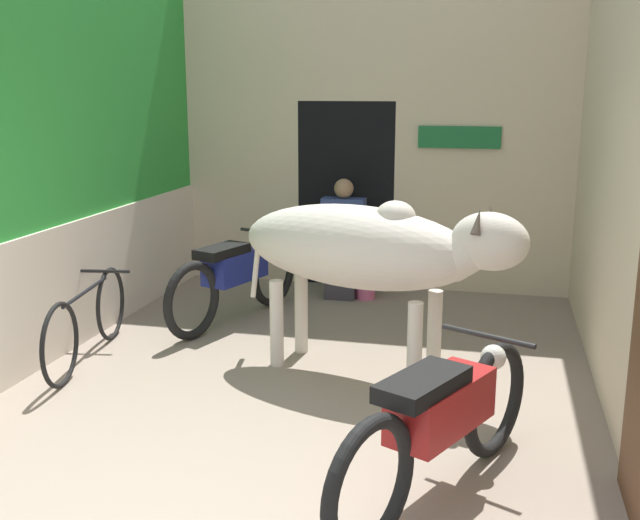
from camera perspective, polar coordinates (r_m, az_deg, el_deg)
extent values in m
cube|color=green|center=(6.48, -20.43, 9.96)|extent=(0.18, 5.39, 3.87)
cube|color=silver|center=(6.62, -18.77, -2.08)|extent=(0.03, 5.39, 1.08)
cube|color=beige|center=(8.32, 4.28, 18.26)|extent=(4.28, 0.18, 1.82)
cube|color=beige|center=(8.73, -5.66, 5.27)|extent=(1.30, 0.18, 2.05)
cube|color=beige|center=(8.26, 12.28, 4.60)|extent=(1.89, 0.18, 2.05)
cube|color=black|center=(8.77, 2.54, 5.35)|extent=(1.08, 0.90, 2.05)
cube|color=#196633|center=(8.09, 10.57, 9.17)|extent=(0.86, 0.03, 0.23)
cube|color=beige|center=(5.47, 23.02, 9.34)|extent=(0.18, 5.39, 3.87)
ellipsoid|color=beige|center=(5.68, 2.63, 1.03)|extent=(2.04, 1.22, 0.63)
ellipsoid|color=beige|center=(5.48, 5.77, 3.31)|extent=(0.37, 0.34, 0.23)
cylinder|color=beige|center=(5.31, 11.08, 0.53)|extent=(0.49, 0.41, 0.42)
ellipsoid|color=beige|center=(5.24, 12.82, 1.39)|extent=(0.63, 0.49, 0.41)
cylinder|color=beige|center=(6.20, -4.86, -0.07)|extent=(0.14, 0.08, 0.63)
cylinder|color=beige|center=(5.77, 8.70, -5.70)|extent=(0.11, 0.11, 0.70)
cylinder|color=beige|center=(5.45, 7.21, -6.78)|extent=(0.11, 0.11, 0.70)
cylinder|color=beige|center=(6.29, -1.44, -3.96)|extent=(0.11, 0.11, 0.70)
cylinder|color=beige|center=(6.00, -3.32, -4.83)|extent=(0.11, 0.11, 0.70)
cone|color=#473D33|center=(5.36, 12.93, 3.29)|extent=(0.11, 0.15, 0.19)
cone|color=#473D33|center=(5.10, 11.92, 2.85)|extent=(0.11, 0.15, 0.19)
torus|color=black|center=(3.69, 3.84, -16.79)|extent=(0.38, 0.67, 0.71)
torus|color=black|center=(4.69, 13.17, -10.33)|extent=(0.38, 0.67, 0.71)
cube|color=maroon|center=(4.09, 9.22, -10.85)|extent=(0.56, 0.76, 0.28)
cube|color=black|center=(3.87, 7.86, -9.36)|extent=(0.48, 0.62, 0.09)
cylinder|color=black|center=(4.42, 12.64, -5.68)|extent=(0.54, 0.28, 0.03)
sphere|color=silver|center=(4.55, 13.06, -7.23)|extent=(0.15, 0.15, 0.15)
torus|color=black|center=(6.70, -9.71, -3.07)|extent=(0.30, 0.69, 0.71)
torus|color=black|center=(7.64, -3.59, -0.92)|extent=(0.30, 0.69, 0.71)
cube|color=navy|center=(7.11, -6.49, -0.47)|extent=(0.48, 0.73, 0.28)
cube|color=black|center=(6.93, -7.47, 0.68)|extent=(0.42, 0.60, 0.09)
cylinder|color=black|center=(7.44, -4.25, 2.15)|extent=(0.56, 0.21, 0.03)
sphere|color=silver|center=(7.53, -3.84, 1.11)|extent=(0.15, 0.15, 0.15)
torus|color=black|center=(5.91, -19.20, -6.13)|extent=(0.14, 0.64, 0.65)
torus|color=black|center=(6.87, -15.66, -3.23)|extent=(0.14, 0.64, 0.65)
cylinder|color=black|center=(6.31, -17.45, -2.32)|extent=(0.17, 0.88, 0.03)
cylinder|color=black|center=(6.70, -16.11, -0.82)|extent=(0.44, 0.10, 0.03)
cube|color=#3D3842|center=(7.88, 1.54, -1.37)|extent=(0.32, 0.14, 0.46)
cube|color=#3D3842|center=(7.91, 1.69, 0.77)|extent=(0.32, 0.32, 0.11)
cube|color=navy|center=(7.92, 1.80, 2.79)|extent=(0.46, 0.20, 0.54)
sphere|color=#937051|center=(7.86, 1.82, 5.47)|extent=(0.20, 0.20, 0.20)
cylinder|color=#DB6093|center=(7.92, 3.50, -1.45)|extent=(0.20, 0.20, 0.43)
cylinder|color=#DB6093|center=(7.86, 3.53, 0.18)|extent=(0.28, 0.28, 0.04)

